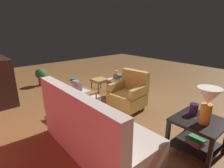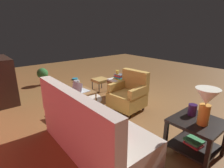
{
  "view_description": "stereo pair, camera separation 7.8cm",
  "coord_description": "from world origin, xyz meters",
  "px_view_note": "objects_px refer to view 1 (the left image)",
  "views": [
    {
      "loc": [
        -3.04,
        2.81,
        1.77
      ],
      "look_at": [
        -0.14,
        0.3,
        0.55
      ],
      "focal_mm": 28.48,
      "sensor_mm": 36.0,
      "label": 1
    },
    {
      "loc": [
        -3.09,
        2.75,
        1.77
      ],
      "look_at": [
        -0.14,
        0.3,
        0.55
      ],
      "focal_mm": 28.48,
      "sensor_mm": 36.0,
      "label": 2
    }
  ],
  "objects_px": {
    "laptop_desk": "(82,94)",
    "tv_remote": "(118,77)",
    "yellow_mug": "(117,72)",
    "book_stack_shelf": "(195,141)",
    "ottoman": "(100,80)",
    "couch": "(94,130)",
    "book_stack_hamper": "(119,77)",
    "small_vase": "(194,109)",
    "side_table": "(198,131)",
    "pet_bowl_teal": "(74,79)",
    "potted_plant": "(41,75)",
    "wicker_hamper": "(118,88)",
    "table_lamp": "(208,100)",
    "laptop": "(80,89)",
    "pet_bowl_steel": "(75,81)",
    "armchair": "(129,94)"
  },
  "relations": [
    {
      "from": "couch",
      "to": "ottoman",
      "type": "xyz_separation_m",
      "value": [
        2.06,
        -1.66,
        -0.02
      ]
    },
    {
      "from": "book_stack_hamper",
      "to": "yellow_mug",
      "type": "relative_size",
      "value": 2.88
    },
    {
      "from": "couch",
      "to": "book_stack_shelf",
      "type": "bearing_deg",
      "value": -133.7
    },
    {
      "from": "armchair",
      "to": "book_stack_hamper",
      "type": "height_order",
      "value": "armchair"
    },
    {
      "from": "small_vase",
      "to": "side_table",
      "type": "bearing_deg",
      "value": 144.46
    },
    {
      "from": "small_vase",
      "to": "book_stack_shelf",
      "type": "distance_m",
      "value": 0.47
    },
    {
      "from": "side_table",
      "to": "wicker_hamper",
      "type": "height_order",
      "value": "side_table"
    },
    {
      "from": "small_vase",
      "to": "wicker_hamper",
      "type": "distance_m",
      "value": 2.38
    },
    {
      "from": "table_lamp",
      "to": "laptop_desk",
      "type": "relative_size",
      "value": 0.89
    },
    {
      "from": "ottoman",
      "to": "laptop_desk",
      "type": "bearing_deg",
      "value": 127.4
    },
    {
      "from": "yellow_mug",
      "to": "ottoman",
      "type": "bearing_deg",
      "value": 6.24
    },
    {
      "from": "yellow_mug",
      "to": "laptop",
      "type": "bearing_deg",
      "value": 98.78
    },
    {
      "from": "book_stack_shelf",
      "to": "laptop",
      "type": "bearing_deg",
      "value": 13.98
    },
    {
      "from": "laptop_desk",
      "to": "pet_bowl_steel",
      "type": "height_order",
      "value": "laptop_desk"
    },
    {
      "from": "table_lamp",
      "to": "tv_remote",
      "type": "bearing_deg",
      "value": -17.83
    },
    {
      "from": "pet_bowl_steel",
      "to": "tv_remote",
      "type": "bearing_deg",
      "value": -170.49
    },
    {
      "from": "tv_remote",
      "to": "ottoman",
      "type": "bearing_deg",
      "value": -1.03
    },
    {
      "from": "ottoman",
      "to": "potted_plant",
      "type": "bearing_deg",
      "value": 33.8
    },
    {
      "from": "laptop_desk",
      "to": "potted_plant",
      "type": "xyz_separation_m",
      "value": [
        2.47,
        -0.02,
        -0.09
      ]
    },
    {
      "from": "couch",
      "to": "potted_plant",
      "type": "distance_m",
      "value": 3.73
    },
    {
      "from": "laptop_desk",
      "to": "tv_remote",
      "type": "relative_size",
      "value": 3.5
    },
    {
      "from": "small_vase",
      "to": "book_stack_hamper",
      "type": "distance_m",
      "value": 2.35
    },
    {
      "from": "pet_bowl_steel",
      "to": "laptop",
      "type": "bearing_deg",
      "value": 153.43
    },
    {
      "from": "book_stack_shelf",
      "to": "tv_remote",
      "type": "xyz_separation_m",
      "value": [
        2.5,
        -0.78,
        0.3
      ]
    },
    {
      "from": "side_table",
      "to": "small_vase",
      "type": "bearing_deg",
      "value": -35.54
    },
    {
      "from": "book_stack_shelf",
      "to": "wicker_hamper",
      "type": "distance_m",
      "value": 2.5
    },
    {
      "from": "couch",
      "to": "yellow_mug",
      "type": "bearing_deg",
      "value": -51.06
    },
    {
      "from": "couch",
      "to": "laptop_desk",
      "type": "height_order",
      "value": "couch"
    },
    {
      "from": "book_stack_shelf",
      "to": "ottoman",
      "type": "xyz_separation_m",
      "value": [
        3.08,
        -0.59,
        0.12
      ]
    },
    {
      "from": "yellow_mug",
      "to": "pet_bowl_steel",
      "type": "height_order",
      "value": "yellow_mug"
    },
    {
      "from": "couch",
      "to": "pet_bowl_steel",
      "type": "xyz_separation_m",
      "value": [
        3.28,
        -1.55,
        -0.31
      ]
    },
    {
      "from": "table_lamp",
      "to": "wicker_hamper",
      "type": "xyz_separation_m",
      "value": [
        2.49,
        -0.75,
        -0.65
      ]
    },
    {
      "from": "couch",
      "to": "potted_plant",
      "type": "bearing_deg",
      "value": -8.82
    },
    {
      "from": "tv_remote",
      "to": "pet_bowl_teal",
      "type": "xyz_separation_m",
      "value": [
        2.09,
        0.2,
        -0.47
      ]
    },
    {
      "from": "yellow_mug",
      "to": "tv_remote",
      "type": "xyz_separation_m",
      "value": [
        0.08,
        -0.12,
        -0.18
      ]
    },
    {
      "from": "couch",
      "to": "wicker_hamper",
      "type": "xyz_separation_m",
      "value": [
        1.38,
        -1.77,
        -0.09
      ]
    },
    {
      "from": "laptop_desk",
      "to": "book_stack_hamper",
      "type": "height_order",
      "value": "book_stack_hamper"
    },
    {
      "from": "yellow_mug",
      "to": "pet_bowl_teal",
      "type": "distance_m",
      "value": 2.27
    },
    {
      "from": "laptop",
      "to": "pet_bowl_teal",
      "type": "bearing_deg",
      "value": -25.57
    },
    {
      "from": "book_stack_hamper",
      "to": "couch",
      "type": "bearing_deg",
      "value": 127.83
    },
    {
      "from": "pet_bowl_teal",
      "to": "wicker_hamper",
      "type": "bearing_deg",
      "value": -176.75
    },
    {
      "from": "couch",
      "to": "side_table",
      "type": "bearing_deg",
      "value": -134.07
    },
    {
      "from": "wicker_hamper",
      "to": "small_vase",
      "type": "bearing_deg",
      "value": 165.12
    },
    {
      "from": "couch",
      "to": "yellow_mug",
      "type": "height_order",
      "value": "couch"
    },
    {
      "from": "book_stack_hamper",
      "to": "pet_bowl_steel",
      "type": "xyz_separation_m",
      "value": [
        1.9,
        0.22,
        -0.52
      ]
    },
    {
      "from": "couch",
      "to": "armchair",
      "type": "distance_m",
      "value": 1.53
    },
    {
      "from": "side_table",
      "to": "laptop",
      "type": "relative_size",
      "value": 1.86
    },
    {
      "from": "book_stack_shelf",
      "to": "pet_bowl_steel",
      "type": "height_order",
      "value": "book_stack_shelf"
    },
    {
      "from": "couch",
      "to": "book_stack_hamper",
      "type": "height_order",
      "value": "couch"
    },
    {
      "from": "couch",
      "to": "small_vase",
      "type": "xyz_separation_m",
      "value": [
        -0.89,
        -1.17,
        0.3
      ]
    }
  ]
}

